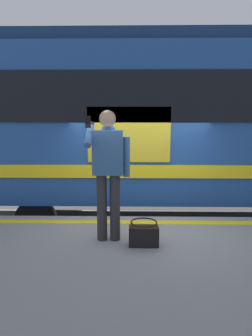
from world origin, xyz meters
name	(u,v)px	position (x,y,z in m)	size (l,w,h in m)	color
ground_plane	(139,265)	(0.00, 0.00, 0.00)	(23.67, 23.67, 0.00)	#4C4742
platform	(145,330)	(0.00, 2.19, 0.45)	(12.79, 4.38, 0.90)	gray
safety_line	(140,222)	(0.00, 0.30, 0.91)	(12.53, 0.16, 0.01)	yellow
track_rail_near	(138,235)	(0.00, -1.17, 0.08)	(16.63, 0.08, 0.16)	slate
track_rail_far	(137,214)	(0.00, -2.61, 0.08)	(16.63, 0.08, 0.16)	slate
train_carriage	(225,120)	(-1.98, -1.88, 2.54)	(12.38, 2.97, 4.00)	#1E478C
passenger	(108,165)	(0.46, 0.97, 1.96)	(0.57, 0.55, 1.78)	#262628
handbag	(144,234)	(-0.02, 1.17, 1.06)	(0.39, 0.35, 0.33)	black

